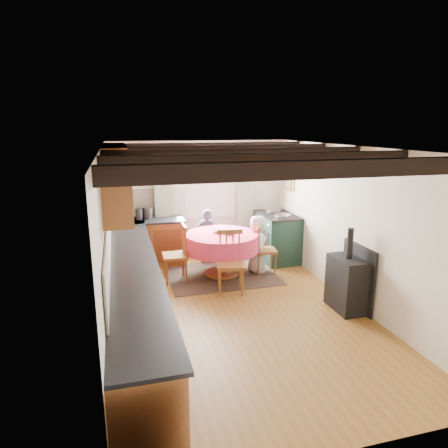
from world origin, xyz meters
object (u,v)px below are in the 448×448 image
object	(u,v)px
dining_table	(222,255)
child_far	(207,236)
chair_near	(230,262)
chair_right	(265,248)
cast_iron_stove	(348,270)
cup	(219,231)
chair_left	(175,254)
aga_range	(277,237)
child_right	(257,244)

from	to	relation	value
dining_table	child_far	distance (m)	0.82
chair_near	chair_right	xyz separation A→B (m)	(0.88, 0.70, -0.04)
cast_iron_stove	cup	distance (m)	2.38
chair_near	child_far	xyz separation A→B (m)	(-0.03, 1.57, 0.03)
chair_near	dining_table	bearing A→B (deg)	97.48
chair_left	aga_range	xyz separation A→B (m)	(2.19, 0.64, -0.02)
chair_near	child_right	xyz separation A→B (m)	(0.74, 0.80, 0.02)
dining_table	cast_iron_stove	distance (m)	2.34
aga_range	chair_near	bearing A→B (deg)	-135.48
cast_iron_stove	child_far	xyz separation A→B (m)	(-1.53, 2.63, -0.08)
child_right	cast_iron_stove	bearing A→B (deg)	-153.43
chair_near	aga_range	distance (m)	1.94
chair_near	aga_range	xyz separation A→B (m)	(1.38, 1.36, -0.03)
chair_right	cup	size ratio (longest dim) A/B	10.42
chair_near	aga_range	world-z (taller)	chair_near
chair_near	cup	bearing A→B (deg)	100.33
dining_table	aga_range	bearing A→B (deg)	23.80
child_far	cup	size ratio (longest dim) A/B	12.05
child_right	cup	distance (m)	0.78
cast_iron_stove	child_right	xyz separation A→B (m)	(-0.75, 1.86, -0.09)
dining_table	cast_iron_stove	size ratio (longest dim) A/B	1.05
dining_table	chair_right	distance (m)	0.83
dining_table	chair_near	world-z (taller)	chair_near
child_right	cup	bearing A→B (deg)	94.83
chair_left	dining_table	bearing A→B (deg)	94.27
chair_left	cast_iron_stove	distance (m)	2.91
chair_left	child_right	xyz separation A→B (m)	(1.55, 0.08, 0.03)
aga_range	child_far	xyz separation A→B (m)	(-1.42, 0.21, 0.06)
chair_left	child_far	distance (m)	1.15
dining_table	child_right	bearing A→B (deg)	2.16
chair_right	child_right	size ratio (longest dim) A/B	0.88
dining_table	cup	xyz separation A→B (m)	(-0.04, 0.02, 0.44)
child_right	cup	xyz separation A→B (m)	(-0.73, -0.00, 0.30)
chair_near	cast_iron_stove	bearing A→B (deg)	-23.79
aga_range	cast_iron_stove	world-z (taller)	cast_iron_stove
chair_right	cast_iron_stove	world-z (taller)	cast_iron_stove
dining_table	chair_left	size ratio (longest dim) A/B	1.29
chair_right	cup	distance (m)	0.94
child_far	chair_left	bearing A→B (deg)	65.07
dining_table	cup	bearing A→B (deg)	148.53
chair_right	aga_range	world-z (taller)	aga_range
cast_iron_stove	cup	bearing A→B (deg)	128.45
chair_near	chair_right	bearing A→B (deg)	50.42
chair_right	cup	world-z (taller)	chair_right
aga_range	cup	distance (m)	1.52
cast_iron_stove	cup	world-z (taller)	cast_iron_stove
child_far	dining_table	bearing A→B (deg)	113.92
child_far	child_right	distance (m)	1.10
dining_table	chair_right	size ratio (longest dim) A/B	1.40
dining_table	child_far	xyz separation A→B (m)	(-0.09, 0.80, 0.15)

